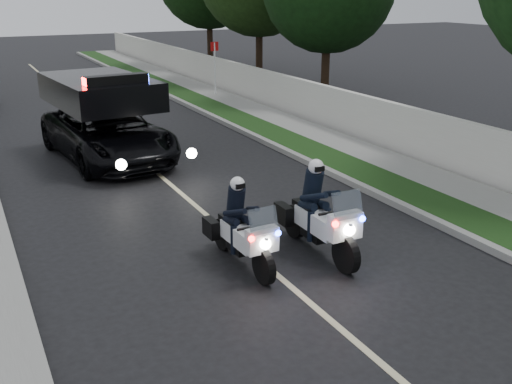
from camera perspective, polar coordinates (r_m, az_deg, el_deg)
ground at (r=9.46m, az=6.11°, el=-11.30°), size 120.00×120.00×0.00m
curb_right at (r=19.46m, az=0.36°, el=5.13°), size 0.20×60.00×0.15m
grass_verge at (r=19.78m, az=2.17°, el=5.36°), size 1.20×60.00×0.16m
sidewalk_right at (r=20.43m, az=5.38°, el=5.73°), size 1.40×60.00×0.16m
property_wall at (r=20.82m, az=7.79°, el=7.79°), size 0.22×60.00×1.50m
lane_marking at (r=18.03m, az=-11.32°, el=3.39°), size 0.12×50.00×0.01m
police_moto_left at (r=10.85m, az=-1.38°, el=-6.98°), size 0.73×1.95×1.64m
police_moto_right at (r=11.36m, az=5.91°, el=-5.83°), size 0.75×2.14×1.82m
police_suv at (r=17.93m, az=-13.87°, el=3.10°), size 3.19×5.90×2.75m
sign_post at (r=27.45m, az=-3.90°, el=9.04°), size 0.45×0.45×2.56m
tree_right_c at (r=26.94m, az=6.56°, el=8.77°), size 7.14×7.14×9.44m
tree_right_d at (r=32.33m, az=0.30°, el=10.61°), size 6.90×6.90×10.58m
tree_right_e at (r=38.63m, az=-4.38°, el=11.94°), size 6.73×6.73×10.52m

